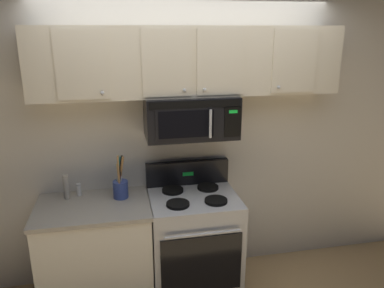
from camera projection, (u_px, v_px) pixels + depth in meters
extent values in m
cube|color=silver|center=(185.00, 135.00, 3.43)|extent=(5.20, 0.10, 2.70)
cube|color=#B7BABF|center=(194.00, 243.00, 3.35)|extent=(0.76, 0.64, 0.90)
cube|color=black|center=(202.00, 265.00, 3.05)|extent=(0.67, 0.01, 0.52)
cylinder|color=#B7BABF|center=(203.00, 234.00, 2.93)|extent=(0.61, 0.03, 0.03)
cube|color=black|center=(187.00, 173.00, 3.45)|extent=(0.76, 0.07, 0.22)
cube|color=#19D83F|center=(188.00, 174.00, 3.42)|extent=(0.10, 0.00, 0.04)
cylinder|color=black|center=(178.00, 204.00, 3.05)|extent=(0.19, 0.19, 0.02)
cylinder|color=black|center=(216.00, 201.00, 3.12)|extent=(0.19, 0.19, 0.02)
cylinder|color=black|center=(173.00, 190.00, 3.32)|extent=(0.19, 0.19, 0.02)
cylinder|color=black|center=(208.00, 187.00, 3.38)|extent=(0.19, 0.19, 0.02)
cube|color=black|center=(191.00, 116.00, 3.14)|extent=(0.76, 0.39, 0.35)
cube|color=black|center=(196.00, 104.00, 2.91)|extent=(0.73, 0.01, 0.06)
cube|color=black|center=(186.00, 124.00, 2.94)|extent=(0.49, 0.01, 0.25)
cube|color=black|center=(186.00, 124.00, 2.94)|extent=(0.44, 0.01, 0.22)
cube|color=black|center=(233.00, 122.00, 3.01)|extent=(0.14, 0.01, 0.25)
cube|color=#19D83F|center=(233.00, 112.00, 2.98)|extent=(0.07, 0.00, 0.03)
cylinder|color=#B7BABF|center=(210.00, 124.00, 2.95)|extent=(0.02, 0.02, 0.23)
cube|color=beige|center=(190.00, 61.00, 3.03)|extent=(2.50, 0.33, 0.55)
cube|color=beige|center=(82.00, 65.00, 2.71)|extent=(0.38, 0.01, 0.51)
sphere|color=#B7BABF|center=(102.00, 93.00, 2.79)|extent=(0.03, 0.03, 0.03)
cube|color=beige|center=(167.00, 63.00, 2.83)|extent=(0.38, 0.01, 0.51)
sphere|color=#B7BABF|center=(184.00, 90.00, 2.90)|extent=(0.03, 0.03, 0.03)
cube|color=beige|center=(221.00, 62.00, 2.91)|extent=(0.38, 0.01, 0.51)
sphere|color=#B7BABF|center=(205.00, 90.00, 2.94)|extent=(0.03, 0.03, 0.03)
cube|color=beige|center=(295.00, 61.00, 3.03)|extent=(0.38, 0.01, 0.51)
sphere|color=#B7BABF|center=(279.00, 87.00, 3.05)|extent=(0.03, 0.03, 0.03)
cube|color=white|center=(97.00, 255.00, 3.21)|extent=(0.90, 0.62, 0.86)
cube|color=#9E998E|center=(93.00, 207.00, 3.07)|extent=(0.93, 0.65, 0.03)
cylinder|color=#384C9E|center=(121.00, 189.00, 3.18)|extent=(0.13, 0.13, 0.15)
cylinder|color=red|center=(120.00, 175.00, 3.14)|extent=(0.06, 0.05, 0.24)
cylinder|color=#BCBCC1|center=(121.00, 175.00, 3.15)|extent=(0.05, 0.05, 0.24)
cylinder|color=teal|center=(118.00, 172.00, 3.16)|extent=(0.08, 0.04, 0.28)
cylinder|color=black|center=(120.00, 172.00, 3.14)|extent=(0.07, 0.04, 0.29)
cylinder|color=olive|center=(121.00, 172.00, 3.14)|extent=(0.07, 0.06, 0.29)
cylinder|color=silver|center=(117.00, 177.00, 3.14)|extent=(0.02, 0.04, 0.22)
cylinder|color=tan|center=(118.00, 177.00, 3.13)|extent=(0.03, 0.04, 0.23)
cylinder|color=#A87A47|center=(119.00, 173.00, 3.10)|extent=(0.02, 0.05, 0.30)
cylinder|color=white|center=(79.00, 190.00, 3.23)|extent=(0.04, 0.04, 0.09)
cylinder|color=#B7BABF|center=(78.00, 185.00, 3.21)|extent=(0.04, 0.04, 0.02)
cylinder|color=#B7B2A8|center=(66.00, 187.00, 3.15)|extent=(0.05, 0.05, 0.21)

